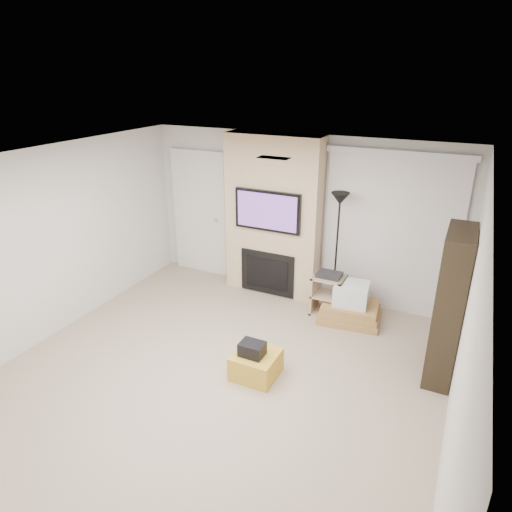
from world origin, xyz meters
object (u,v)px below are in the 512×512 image
at_px(ottoman, 256,364).
at_px(floor_lamp, 339,219).
at_px(bookshelf, 449,306).
at_px(av_stand, 328,292).
at_px(box_stack, 350,306).

height_order(ottoman, floor_lamp, floor_lamp).
distance_m(floor_lamp, bookshelf, 1.98).
distance_m(ottoman, av_stand, 1.82).
relative_size(box_stack, bookshelf, 0.51).
distance_m(floor_lamp, box_stack, 1.26).
bearing_deg(box_stack, ottoman, -110.53).
relative_size(floor_lamp, box_stack, 1.93).
bearing_deg(floor_lamp, box_stack, -38.72).
distance_m(ottoman, box_stack, 1.87).
relative_size(ottoman, bookshelf, 0.28).
bearing_deg(bookshelf, box_stack, 149.33).
bearing_deg(bookshelf, av_stand, 153.88).
bearing_deg(bookshelf, ottoman, -152.99).
bearing_deg(floor_lamp, av_stand, -94.39).
bearing_deg(av_stand, floor_lamp, 85.61).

